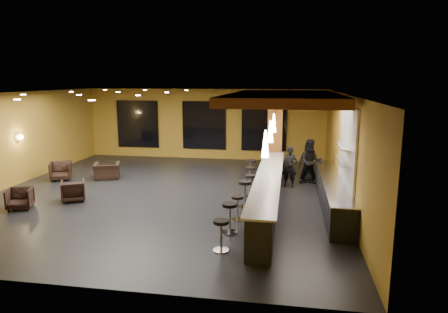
% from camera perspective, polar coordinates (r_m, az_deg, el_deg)
% --- Properties ---
extents(floor, '(12.00, 13.00, 0.10)m').
position_cam_1_polar(floor, '(14.32, -8.29, -5.44)').
color(floor, black).
rests_on(floor, ground).
extents(ceiling, '(12.00, 13.00, 0.10)m').
position_cam_1_polar(ceiling, '(13.75, -8.71, 9.11)').
color(ceiling, black).
extents(wall_back, '(12.00, 0.10, 3.50)m').
position_cam_1_polar(wall_back, '(20.20, -2.80, 4.66)').
color(wall_back, '#A97E25').
rests_on(wall_back, floor).
extents(wall_front, '(12.00, 0.10, 3.50)m').
position_cam_1_polar(wall_front, '(8.09, -22.85, -5.81)').
color(wall_front, '#A97E25').
rests_on(wall_front, floor).
extents(wall_left, '(0.10, 13.00, 3.50)m').
position_cam_1_polar(wall_left, '(16.79, -28.57, 2.04)').
color(wall_left, '#A97E25').
rests_on(wall_left, floor).
extents(wall_right, '(0.10, 13.00, 3.50)m').
position_cam_1_polar(wall_right, '(13.38, 17.01, 0.95)').
color(wall_right, '#A97E25').
rests_on(wall_right, floor).
extents(wood_soffit, '(3.60, 8.00, 0.28)m').
position_cam_1_polar(wood_soffit, '(14.09, 8.48, 8.39)').
color(wood_soffit, brown).
rests_on(wood_soffit, ceiling).
extents(window_left, '(2.20, 0.06, 2.40)m').
position_cam_1_polar(window_left, '(21.11, -12.22, 4.56)').
color(window_left, black).
rests_on(window_left, wall_back).
extents(window_center, '(2.20, 0.06, 2.40)m').
position_cam_1_polar(window_center, '(20.10, -2.87, 4.48)').
color(window_center, black).
rests_on(window_center, wall_back).
extents(window_right, '(2.20, 0.06, 2.40)m').
position_cam_1_polar(window_right, '(19.68, 5.73, 4.30)').
color(window_right, black).
rests_on(window_right, wall_back).
extents(tile_backsplash, '(0.06, 3.20, 2.40)m').
position_cam_1_polar(tile_backsplash, '(12.35, 17.25, 1.31)').
color(tile_backsplash, white).
rests_on(tile_backsplash, wall_right).
extents(bar_counter, '(0.60, 8.00, 1.00)m').
position_cam_1_polar(bar_counter, '(12.57, 6.34, -5.10)').
color(bar_counter, black).
rests_on(bar_counter, floor).
extents(bar_top, '(0.78, 8.10, 0.05)m').
position_cam_1_polar(bar_top, '(12.44, 6.39, -2.78)').
color(bar_top, beige).
rests_on(bar_top, bar_counter).
extents(prep_counter, '(0.70, 6.00, 0.86)m').
position_cam_1_polar(prep_counter, '(13.13, 15.23, -5.05)').
color(prep_counter, black).
rests_on(prep_counter, floor).
extents(prep_top, '(0.72, 6.00, 0.03)m').
position_cam_1_polar(prep_top, '(13.02, 15.33, -3.12)').
color(prep_top, silver).
rests_on(prep_top, prep_counter).
extents(wall_shelf_lower, '(0.30, 1.50, 0.03)m').
position_cam_1_polar(wall_shelf_lower, '(12.20, 16.62, -0.67)').
color(wall_shelf_lower, silver).
rests_on(wall_shelf_lower, wall_right).
extents(wall_shelf_upper, '(0.30, 1.50, 0.03)m').
position_cam_1_polar(wall_shelf_upper, '(12.13, 16.74, 1.41)').
color(wall_shelf_upper, silver).
rests_on(wall_shelf_upper, wall_right).
extents(column, '(0.60, 0.60, 3.50)m').
position_cam_1_polar(column, '(16.83, 7.30, 3.31)').
color(column, '#A06124').
rests_on(column, floor).
extents(wall_sconce, '(0.22, 0.22, 0.22)m').
position_cam_1_polar(wall_sconce, '(17.07, -27.12, 2.47)').
color(wall_sconce, '#FFE5B2').
rests_on(wall_sconce, wall_left).
extents(pendant_0, '(0.20, 0.20, 0.70)m').
position_cam_1_polar(pendant_0, '(10.22, 5.93, 1.81)').
color(pendant_0, white).
rests_on(pendant_0, wood_soffit).
extents(pendant_1, '(0.20, 0.20, 0.70)m').
position_cam_1_polar(pendant_1, '(12.69, 6.64, 3.58)').
color(pendant_1, white).
rests_on(pendant_1, wood_soffit).
extents(pendant_2, '(0.20, 0.20, 0.70)m').
position_cam_1_polar(pendant_2, '(15.17, 7.12, 4.77)').
color(pendant_2, white).
rests_on(pendant_2, wood_soffit).
extents(staff_a, '(0.62, 0.46, 1.54)m').
position_cam_1_polar(staff_a, '(15.00, 9.37, -1.48)').
color(staff_a, black).
rests_on(staff_a, floor).
extents(staff_b, '(0.88, 0.70, 1.73)m').
position_cam_1_polar(staff_b, '(15.59, 12.28, -0.76)').
color(staff_b, black).
rests_on(staff_b, floor).
extents(staff_c, '(0.79, 0.52, 1.60)m').
position_cam_1_polar(staff_c, '(15.87, 11.98, -0.78)').
color(staff_c, black).
rests_on(staff_c, floor).
extents(armchair_a, '(0.92, 0.93, 0.66)m').
position_cam_1_polar(armchair_a, '(13.98, -27.14, -5.36)').
color(armchair_a, black).
rests_on(armchair_a, floor).
extents(armchair_b, '(1.00, 1.01, 0.68)m').
position_cam_1_polar(armchair_b, '(14.17, -20.75, -4.58)').
color(armchair_b, black).
rests_on(armchair_b, floor).
extents(armchair_c, '(1.05, 1.06, 0.73)m').
position_cam_1_polar(armchair_c, '(17.23, -22.30, -1.92)').
color(armchair_c, black).
rests_on(armchair_c, floor).
extents(armchair_d, '(1.23, 1.16, 0.65)m').
position_cam_1_polar(armchair_d, '(16.82, -16.37, -1.99)').
color(armchair_d, black).
rests_on(armchair_d, floor).
extents(bar_stool_0, '(0.38, 0.38, 0.75)m').
position_cam_1_polar(bar_stool_0, '(9.46, -0.42, -10.64)').
color(bar_stool_0, silver).
rests_on(bar_stool_0, floor).
extents(bar_stool_1, '(0.41, 0.41, 0.81)m').
position_cam_1_polar(bar_stool_1, '(10.49, 0.81, -8.22)').
color(bar_stool_1, silver).
rests_on(bar_stool_1, floor).
extents(bar_stool_2, '(0.36, 0.36, 0.72)m').
position_cam_1_polar(bar_stool_2, '(11.45, 1.94, -6.88)').
color(bar_stool_2, silver).
rests_on(bar_stool_2, floor).
extents(bar_stool_3, '(0.44, 0.44, 0.86)m').
position_cam_1_polar(bar_stool_3, '(12.50, 2.96, -4.90)').
color(bar_stool_3, silver).
rests_on(bar_stool_3, floor).
extents(bar_stool_4, '(0.40, 0.40, 0.79)m').
position_cam_1_polar(bar_stool_4, '(13.60, 3.82, -3.80)').
color(bar_stool_4, silver).
rests_on(bar_stool_4, floor).
extents(bar_stool_5, '(0.38, 0.38, 0.75)m').
position_cam_1_polar(bar_stool_5, '(14.94, 3.77, -2.54)').
color(bar_stool_5, silver).
rests_on(bar_stool_5, floor).
extents(bar_stool_6, '(0.43, 0.43, 0.85)m').
position_cam_1_polar(bar_stool_6, '(15.82, 3.81, -1.56)').
color(bar_stool_6, silver).
rests_on(bar_stool_6, floor).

